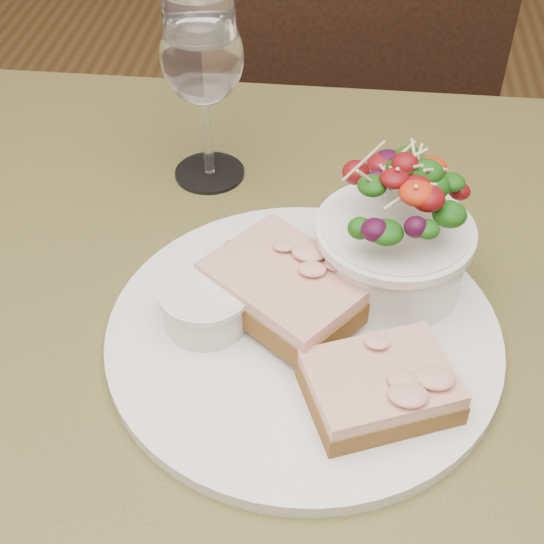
# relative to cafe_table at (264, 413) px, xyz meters

# --- Properties ---
(cafe_table) EXTENTS (0.80, 0.80, 0.75)m
(cafe_table) POSITION_rel_cafe_table_xyz_m (0.00, 0.00, 0.00)
(cafe_table) COLOR #48411F
(cafe_table) RESTS_ON ground
(chair_far) EXTENTS (0.49, 0.49, 0.90)m
(chair_far) POSITION_rel_cafe_table_xyz_m (0.03, 0.74, -0.36)
(chair_far) COLOR black
(chair_far) RESTS_ON ground
(dinner_plate) EXTENTS (0.31, 0.31, 0.01)m
(dinner_plate) POSITION_rel_cafe_table_xyz_m (0.03, -0.00, 0.11)
(dinner_plate) COLOR white
(dinner_plate) RESTS_ON cafe_table
(sandwich_front) EXTENTS (0.12, 0.11, 0.03)m
(sandwich_front) POSITION_rel_cafe_table_xyz_m (0.09, -0.06, 0.13)
(sandwich_front) COLOR #4B2E14
(sandwich_front) RESTS_ON dinner_plate
(sandwich_back) EXTENTS (0.15, 0.14, 0.03)m
(sandwich_back) POSITION_rel_cafe_table_xyz_m (0.02, 0.02, 0.14)
(sandwich_back) COLOR #4B2E14
(sandwich_back) RESTS_ON dinner_plate
(ramekin) EXTENTS (0.07, 0.07, 0.04)m
(ramekin) POSITION_rel_cafe_table_xyz_m (-0.05, -0.00, 0.13)
(ramekin) COLOR silver
(ramekin) RESTS_ON dinner_plate
(salad_bowl) EXTENTS (0.12, 0.12, 0.13)m
(salad_bowl) POSITION_rel_cafe_table_xyz_m (0.10, 0.06, 0.17)
(salad_bowl) COLOR white
(salad_bowl) RESTS_ON dinner_plate
(garnish) EXTENTS (0.05, 0.04, 0.02)m
(garnish) POSITION_rel_cafe_table_xyz_m (-0.02, 0.08, 0.12)
(garnish) COLOR #123309
(garnish) RESTS_ON dinner_plate
(wine_glass) EXTENTS (0.08, 0.08, 0.18)m
(wine_glass) POSITION_rel_cafe_table_xyz_m (-0.08, 0.21, 0.22)
(wine_glass) COLOR white
(wine_glass) RESTS_ON cafe_table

